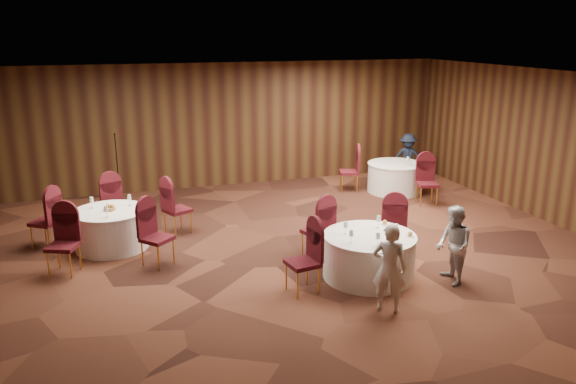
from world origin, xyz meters
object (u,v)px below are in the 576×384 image
object	(u,v)px
mic_stand	(119,182)
table_left	(111,229)
woman_b	(454,245)
table_main	(369,256)
man_c	(408,158)
woman_a	(389,268)
table_right	(395,177)

from	to	relation	value
mic_stand	table_left	bearing A→B (deg)	-94.85
table_left	woman_b	xyz separation A→B (m)	(5.22, -3.36, 0.28)
table_main	woman_b	world-z (taller)	woman_b
woman_b	man_c	distance (m)	6.46
table_main	woman_a	xyz separation A→B (m)	(-0.26, -1.16, 0.30)
table_left	mic_stand	xyz separation A→B (m)	(0.25, 2.99, 0.12)
table_left	woman_b	world-z (taller)	woman_b
mic_stand	woman_b	xyz separation A→B (m)	(4.97, -6.35, 0.16)
table_right	man_c	distance (m)	1.20
table_right	woman_b	world-z (taller)	woman_b
table_main	man_c	bearing A→B (deg)	54.67
woman_a	woman_b	size ratio (longest dim) A/B	1.04
table_main	woman_a	size ratio (longest dim) A/B	1.14
table_right	table_main	bearing A→B (deg)	-123.29
mic_stand	woman_b	bearing A→B (deg)	-51.95
table_main	woman_a	world-z (taller)	woman_a
woman_a	woman_b	world-z (taller)	woman_a
table_left	woman_b	distance (m)	6.22
mic_stand	man_c	distance (m)	7.55
table_main	man_c	world-z (taller)	man_c
mic_stand	man_c	size ratio (longest dim) A/B	1.28
mic_stand	woman_a	bearing A→B (deg)	-62.85
woman_a	table_main	bearing A→B (deg)	-69.10
table_main	table_right	xyz separation A→B (m)	(2.93, 4.47, -0.00)
woman_a	woman_b	distance (m)	1.54
table_right	woman_a	bearing A→B (deg)	-119.53
woman_b	woman_a	bearing A→B (deg)	-60.50
table_main	mic_stand	distance (m)	6.86
woman_a	woman_b	bearing A→B (deg)	-126.53
man_c	mic_stand	bearing A→B (deg)	-152.87
table_left	table_right	size ratio (longest dim) A/B	0.98
table_right	mic_stand	world-z (taller)	mic_stand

